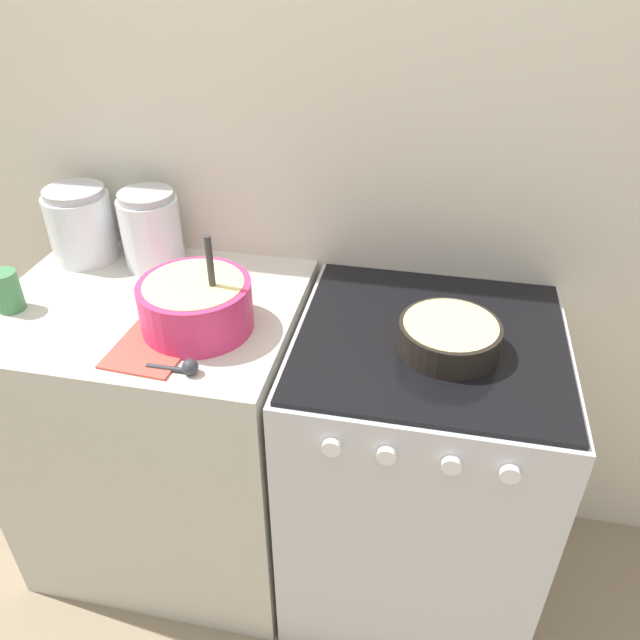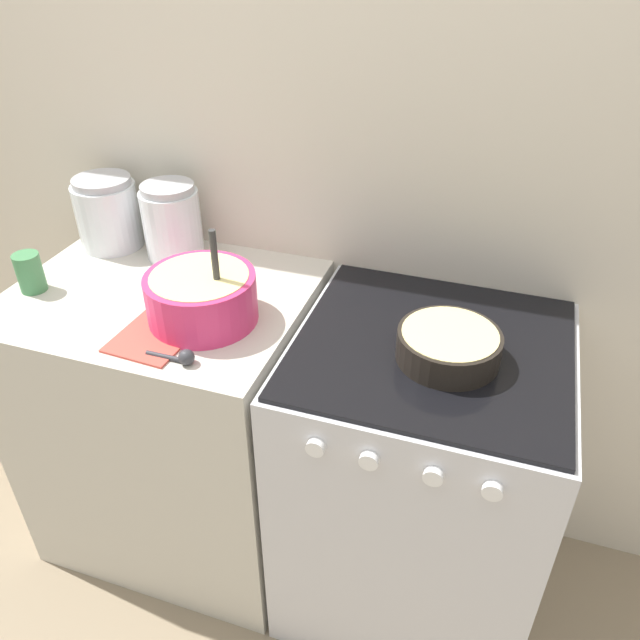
{
  "view_description": "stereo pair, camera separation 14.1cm",
  "coord_description": "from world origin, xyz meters",
  "px_view_note": "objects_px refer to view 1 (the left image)",
  "views": [
    {
      "loc": [
        0.32,
        -0.9,
        1.72
      ],
      "look_at": [
        0.08,
        0.25,
        0.93
      ],
      "focal_mm": 35.0,
      "sensor_mm": 36.0,
      "label": 1
    },
    {
      "loc": [
        0.45,
        -0.86,
        1.72
      ],
      "look_at": [
        0.08,
        0.25,
        0.93
      ],
      "focal_mm": 35.0,
      "sensor_mm": 36.0,
      "label": 2
    }
  ],
  "objects_px": {
    "storage_jar_left": "(82,229)",
    "stove": "(415,469)",
    "mixing_bowl": "(196,303)",
    "baking_pan": "(449,336)",
    "storage_jar_middle": "(152,235)",
    "tin_can": "(7,291)"
  },
  "relations": [
    {
      "from": "baking_pan",
      "to": "storage_jar_middle",
      "type": "xyz_separation_m",
      "value": [
        -0.81,
        0.24,
        0.05
      ]
    },
    {
      "from": "storage_jar_left",
      "to": "storage_jar_middle",
      "type": "bearing_deg",
      "value": -0.0
    },
    {
      "from": "storage_jar_left",
      "to": "tin_can",
      "type": "bearing_deg",
      "value": -99.44
    },
    {
      "from": "stove",
      "to": "storage_jar_left",
      "type": "bearing_deg",
      "value": 168.52
    },
    {
      "from": "storage_jar_left",
      "to": "storage_jar_middle",
      "type": "xyz_separation_m",
      "value": [
        0.21,
        -0.0,
        0.0
      ]
    },
    {
      "from": "baking_pan",
      "to": "storage_jar_middle",
      "type": "bearing_deg",
      "value": 163.4
    },
    {
      "from": "stove",
      "to": "storage_jar_left",
      "type": "height_order",
      "value": "storage_jar_left"
    },
    {
      "from": "storage_jar_left",
      "to": "storage_jar_middle",
      "type": "height_order",
      "value": "storage_jar_middle"
    },
    {
      "from": "mixing_bowl",
      "to": "storage_jar_left",
      "type": "height_order",
      "value": "mixing_bowl"
    },
    {
      "from": "stove",
      "to": "baking_pan",
      "type": "xyz_separation_m",
      "value": [
        0.04,
        -0.04,
        0.48
      ]
    },
    {
      "from": "storage_jar_left",
      "to": "stove",
      "type": "bearing_deg",
      "value": -11.48
    },
    {
      "from": "mixing_bowl",
      "to": "storage_jar_middle",
      "type": "height_order",
      "value": "mixing_bowl"
    },
    {
      "from": "baking_pan",
      "to": "storage_jar_left",
      "type": "xyz_separation_m",
      "value": [
        -1.02,
        0.24,
        0.05
      ]
    },
    {
      "from": "storage_jar_middle",
      "to": "tin_can",
      "type": "bearing_deg",
      "value": -131.7
    },
    {
      "from": "storage_jar_middle",
      "to": "tin_can",
      "type": "relative_size",
      "value": 2.06
    },
    {
      "from": "mixing_bowl",
      "to": "storage_jar_left",
      "type": "bearing_deg",
      "value": 148.21
    },
    {
      "from": "stove",
      "to": "mixing_bowl",
      "type": "distance_m",
      "value": 0.75
    },
    {
      "from": "mixing_bowl",
      "to": "storage_jar_middle",
      "type": "xyz_separation_m",
      "value": [
        -0.23,
        0.27,
        0.02
      ]
    },
    {
      "from": "storage_jar_left",
      "to": "tin_can",
      "type": "distance_m",
      "value": 0.29
    },
    {
      "from": "tin_can",
      "to": "mixing_bowl",
      "type": "bearing_deg",
      "value": 2.08
    },
    {
      "from": "mixing_bowl",
      "to": "stove",
      "type": "bearing_deg",
      "value": 7.38
    },
    {
      "from": "stove",
      "to": "storage_jar_left",
      "type": "xyz_separation_m",
      "value": [
        -0.98,
        0.2,
        0.53
      ]
    }
  ]
}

